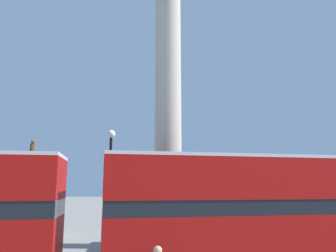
{
  "coord_description": "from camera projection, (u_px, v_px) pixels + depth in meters",
  "views": [
    {
      "loc": [
        -2.64,
        -18.46,
        3.18
      ],
      "look_at": [
        0.0,
        0.0,
        6.68
      ],
      "focal_mm": 35.0,
      "sensor_mm": 36.0,
      "label": 1
    }
  ],
  "objects": [
    {
      "name": "ground_plane",
      "position": [
        168.0,
        247.0,
        17.74
      ],
      "size": [
        200.0,
        200.0,
        0.0
      ],
      "primitive_type": "plane",
      "color": "gray"
    },
    {
      "name": "monument_column",
      "position": [
        168.0,
        112.0,
        19.13
      ],
      "size": [
        4.79,
        4.79,
        23.23
      ],
      "color": "#BCB29E",
      "rests_on": "ground_plane"
    },
    {
      "name": "bus_b",
      "position": [
        244.0,
        207.0,
        12.63
      ],
      "size": [
        10.87,
        3.33,
        4.39
      ],
      "rotation": [
        0.0,
        0.0,
        0.06
      ],
      "color": "#A80F0C",
      "rests_on": "ground_plane"
    },
    {
      "name": "equestrian_statue",
      "position": [
        28.0,
        206.0,
        22.43
      ],
      "size": [
        4.33,
        3.83,
        6.5
      ],
      "rotation": [
        0.0,
        0.0,
        -0.44
      ],
      "color": "#BCB29E",
      "rests_on": "ground_plane"
    },
    {
      "name": "street_lamp",
      "position": [
        110.0,
        183.0,
        16.32
      ],
      "size": [
        0.42,
        0.42,
        6.08
      ],
      "color": "black",
      "rests_on": "ground_plane"
    }
  ]
}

